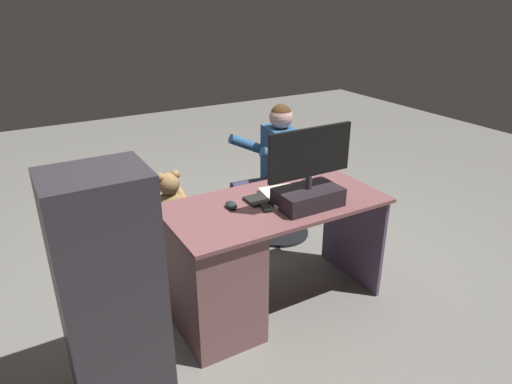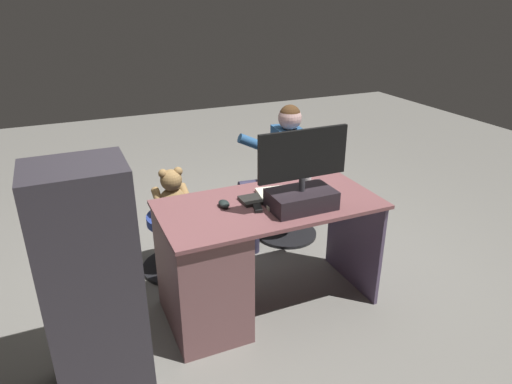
% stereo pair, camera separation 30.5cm
% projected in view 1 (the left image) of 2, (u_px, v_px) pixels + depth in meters
% --- Properties ---
extents(ground_plane, '(10.00, 10.00, 0.00)m').
position_uv_depth(ground_plane, '(248.00, 276.00, 3.29)').
color(ground_plane, slate).
extents(desk, '(1.31, 0.66, 0.72)m').
position_uv_depth(desk, '(225.00, 266.00, 2.70)').
color(desk, brown).
rests_on(desk, ground_plane).
extents(monitor, '(0.54, 0.24, 0.47)m').
position_uv_depth(monitor, '(309.00, 184.00, 2.63)').
color(monitor, black).
rests_on(monitor, desk).
extents(keyboard, '(0.42, 0.14, 0.02)m').
position_uv_depth(keyboard, '(278.00, 195.00, 2.79)').
color(keyboard, black).
rests_on(keyboard, desk).
extents(computer_mouse, '(0.06, 0.10, 0.04)m').
position_uv_depth(computer_mouse, '(231.00, 205.00, 2.64)').
color(computer_mouse, '#1F2928').
rests_on(computer_mouse, desk).
extents(cup, '(0.07, 0.07, 0.10)m').
position_uv_depth(cup, '(307.00, 180.00, 2.91)').
color(cup, white).
rests_on(cup, desk).
extents(tv_remote, '(0.08, 0.16, 0.02)m').
position_uv_depth(tv_remote, '(264.00, 206.00, 2.65)').
color(tv_remote, black).
rests_on(tv_remote, desk).
extents(notebook_binder, '(0.26, 0.33, 0.02)m').
position_uv_depth(notebook_binder, '(284.00, 196.00, 2.77)').
color(notebook_binder, beige).
rests_on(notebook_binder, desk).
extents(office_chair_teddy, '(0.51, 0.51, 0.43)m').
position_uv_depth(office_chair_teddy, '(174.00, 244.00, 3.24)').
color(office_chair_teddy, black).
rests_on(office_chair_teddy, ground_plane).
extents(teddy_bear, '(0.25, 0.25, 0.35)m').
position_uv_depth(teddy_bear, '(169.00, 198.00, 3.11)').
color(teddy_bear, olive).
rests_on(teddy_bear, office_chair_teddy).
extents(visitor_chair, '(0.50, 0.50, 0.43)m').
position_uv_depth(visitor_chair, '(279.00, 207.00, 3.77)').
color(visitor_chair, black).
rests_on(visitor_chair, ground_plane).
extents(person, '(0.55, 0.52, 1.10)m').
position_uv_depth(person, '(271.00, 164.00, 3.57)').
color(person, '#29517D').
rests_on(person, ground_plane).
extents(equipment_rack, '(0.44, 0.36, 1.20)m').
position_uv_depth(equipment_rack, '(111.00, 294.00, 2.10)').
color(equipment_rack, '#2F2B32').
rests_on(equipment_rack, ground_plane).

